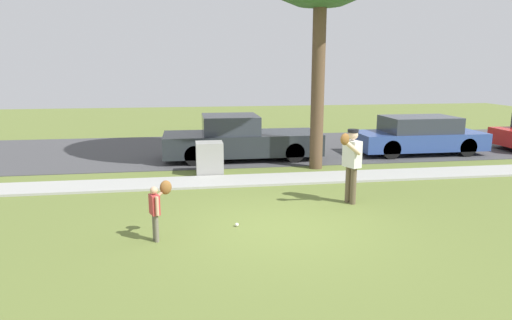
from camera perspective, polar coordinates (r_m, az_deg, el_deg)
name	(u,v)px	position (r m, az deg, el deg)	size (l,w,h in m)	color
ground_plane	(255,182)	(12.18, -0.18, -2.81)	(48.00, 48.00, 0.00)	olive
sidewalk_strip	(254,180)	(12.27, -0.25, -2.56)	(36.00, 1.20, 0.06)	#A3A39E
road_surface	(235,149)	(17.12, -2.74, 1.46)	(36.00, 6.80, 0.02)	#424244
person_adult	(351,158)	(10.27, 11.99, 0.28)	(0.64, 0.79, 1.70)	brown
person_child	(158,203)	(8.20, -12.37, -5.40)	(0.43, 0.51, 1.05)	#6B6656
baseball	(237,225)	(8.86, -2.46, -8.22)	(0.07, 0.07, 0.07)	white
utility_cabinet	(209,158)	(13.00, -5.93, 0.21)	(0.77, 0.66, 0.95)	gray
parked_pickup_dark	(240,139)	(15.09, -2.11, 2.63)	(5.20, 1.95, 1.48)	#23282D
parked_wagon_blue	(419,136)	(17.04, 19.96, 2.94)	(4.50, 1.80, 1.33)	#2D478C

